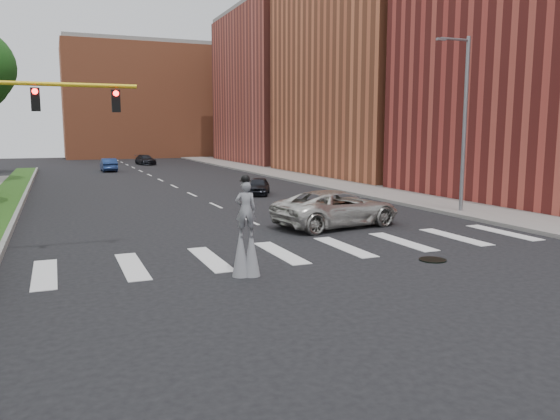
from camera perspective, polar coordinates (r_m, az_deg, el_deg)
The scene contains 15 objects.
ground_plane at distance 19.09m, azimuth 4.77°, elevation -4.78°, with size 160.00×160.00×0.00m, color black.
grass_median at distance 36.89m, azimuth -26.86°, elevation 0.87°, with size 2.00×60.00×0.25m, color #1F4714.
median_curb at distance 36.82m, azimuth -25.23°, elevation 0.98°, with size 0.20×60.00×0.28m, color gray.
sidewalk_right at distance 46.74m, azimuth 4.46°, elevation 3.06°, with size 5.00×90.00×0.18m, color slate.
manhole at distance 19.03m, azimuth 15.66°, elevation -5.04°, with size 0.90×0.90×0.04m, color black.
building_mid at distance 56.18m, azimuth 11.22°, elevation 15.98°, with size 16.00×22.00×24.00m, color #C0613C.
building_far at distance 77.06m, azimuth 1.05°, elevation 12.49°, with size 16.00×22.00×20.00m, color #B35042.
building_backdrop at distance 95.76m, azimuth -13.87°, elevation 10.83°, with size 26.00×14.00×18.00m, color #C0613C.
streetlight at distance 29.75m, azimuth 18.61°, elevation 8.99°, with size 2.05×0.20×9.00m.
traffic_signal at distance 19.58m, azimuth -26.29°, elevation 6.99°, with size 5.30×0.23×6.20m.
stilt_performer at distance 16.17m, azimuth -3.58°, elevation -2.82°, with size 0.83×0.60×3.04m.
suv_crossing at distance 24.82m, azimuth 5.97°, elevation 0.18°, with size 2.76×5.98×1.66m, color beige.
car_near at distance 37.13m, azimuth -2.25°, elevation 2.52°, with size 1.39×3.45×1.18m, color black.
car_mid at distance 61.56m, azimuth -17.46°, elevation 4.53°, with size 1.50×4.29×1.41m, color navy.
car_far at distance 72.46m, azimuth -13.89°, elevation 5.11°, with size 1.76×4.34×1.26m, color black.
Camera 1 is at (-8.51, -16.53, 4.29)m, focal length 35.00 mm.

